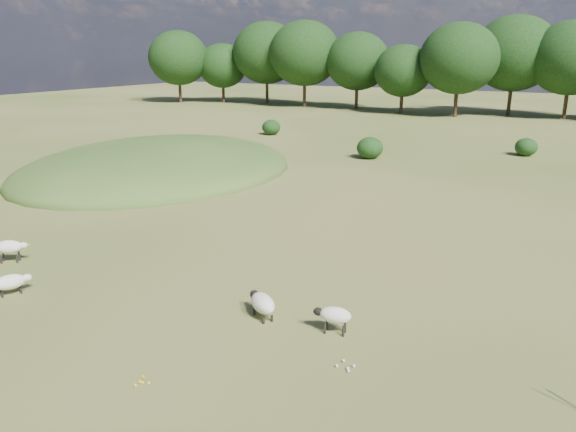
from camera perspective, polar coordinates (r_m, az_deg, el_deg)
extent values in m
plane|color=#41591B|center=(38.55, 8.82, 4.92)|extent=(160.00, 160.00, 0.00)
ellipsoid|color=#33561E|center=(37.79, -13.00, 4.46)|extent=(16.00, 20.00, 4.00)
cylinder|color=black|center=(88.17, -10.91, 12.49)|extent=(0.44, 0.44, 3.77)
ellipsoid|color=black|center=(88.00, -11.08, 15.48)|extent=(8.81, 8.81, 7.93)
cylinder|color=black|center=(87.89, -6.59, 12.45)|extent=(0.44, 0.44, 3.12)
ellipsoid|color=black|center=(87.71, -6.68, 14.93)|extent=(7.28, 7.28, 6.55)
cylinder|color=black|center=(84.96, -2.14, 12.77)|extent=(0.44, 0.44, 4.21)
ellipsoid|color=black|center=(84.79, -2.18, 16.24)|extent=(9.83, 9.83, 8.84)
cylinder|color=black|center=(79.97, 1.68, 12.53)|extent=(0.44, 0.44, 4.18)
ellipsoid|color=black|center=(79.78, 1.71, 16.20)|extent=(9.75, 9.75, 8.78)
cylinder|color=black|center=(77.55, 6.97, 12.08)|extent=(0.44, 0.44, 3.61)
ellipsoid|color=black|center=(77.34, 7.09, 15.34)|extent=(8.41, 8.41, 7.57)
cylinder|color=black|center=(72.56, 11.45, 11.36)|extent=(0.44, 0.44, 3.02)
ellipsoid|color=black|center=(72.34, 11.62, 14.26)|extent=(7.04, 7.04, 6.34)
cylinder|color=black|center=(70.38, 16.68, 11.21)|extent=(0.44, 0.44, 3.90)
ellipsoid|color=black|center=(70.16, 17.01, 15.07)|extent=(9.09, 9.09, 8.18)
cylinder|color=black|center=(74.31, 21.61, 11.13)|extent=(0.44, 0.44, 4.22)
ellipsoid|color=black|center=(74.11, 22.04, 15.08)|extent=(9.85, 9.85, 8.86)
cylinder|color=black|center=(72.84, 26.39, 10.38)|extent=(0.44, 0.44, 3.94)
ellipsoid|color=black|center=(72.62, 26.88, 14.15)|extent=(9.20, 9.20, 8.28)
ellipsoid|color=black|center=(41.53, 8.31, 6.86)|extent=(1.91, 1.91, 1.56)
ellipsoid|color=black|center=(45.80, 23.04, 6.47)|extent=(1.63, 1.63, 1.34)
ellipsoid|color=black|center=(53.01, -1.72, 9.00)|extent=(1.72, 1.72, 1.41)
ellipsoid|color=beige|center=(16.66, -2.58, -8.85)|extent=(1.22, 1.08, 0.55)
ellipsoid|color=black|center=(17.13, -3.42, -7.98)|extent=(0.44, 0.41, 0.28)
cylinder|color=black|center=(17.04, -3.44, -9.68)|extent=(0.08, 0.08, 0.20)
cylinder|color=black|center=(17.14, -2.60, -9.50)|extent=(0.08, 0.08, 0.20)
cylinder|color=black|center=(16.52, -2.52, -10.55)|extent=(0.08, 0.08, 0.20)
cylinder|color=black|center=(16.63, -1.66, -10.35)|extent=(0.08, 0.08, 0.20)
ellipsoid|color=beige|center=(20.31, -26.43, -6.04)|extent=(0.89, 1.09, 0.49)
ellipsoid|color=silver|center=(20.35, -25.00, -5.70)|extent=(0.35, 0.38, 0.25)
cylinder|color=black|center=(20.57, -25.59, -6.66)|extent=(0.07, 0.07, 0.18)
cylinder|color=black|center=(20.34, -25.48, -6.89)|extent=(0.07, 0.07, 0.18)
cylinder|color=black|center=(20.51, -27.13, -6.93)|extent=(0.07, 0.07, 0.18)
cylinder|color=black|center=(20.29, -27.04, -7.17)|extent=(0.07, 0.07, 0.18)
ellipsoid|color=beige|center=(15.84, 4.83, -10.00)|extent=(0.97, 0.63, 0.46)
ellipsoid|color=black|center=(15.93, 3.10, -9.67)|extent=(0.33, 0.27, 0.23)
cylinder|color=black|center=(15.98, 3.76, -11.32)|extent=(0.07, 0.07, 0.33)
cylinder|color=black|center=(16.17, 3.97, -10.96)|extent=(0.07, 0.07, 0.33)
cylinder|color=black|center=(15.87, 5.64, -11.57)|extent=(0.07, 0.07, 0.33)
cylinder|color=black|center=(16.07, 5.82, -11.20)|extent=(0.07, 0.07, 0.33)
ellipsoid|color=beige|center=(23.27, -26.52, -2.82)|extent=(1.10, 0.98, 0.50)
ellipsoid|color=silver|center=(23.08, -25.31, -2.73)|extent=(0.40, 0.37, 0.25)
cylinder|color=black|center=(23.41, -25.63, -3.71)|extent=(0.07, 0.07, 0.35)
cylinder|color=black|center=(23.20, -25.83, -3.91)|extent=(0.07, 0.07, 0.35)
cylinder|color=black|center=(23.61, -26.93, -3.71)|extent=(0.07, 0.07, 0.35)
cylinder|color=black|center=(23.40, -27.14, -3.92)|extent=(0.07, 0.07, 0.35)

